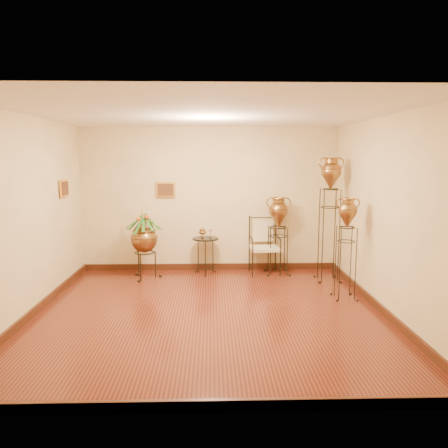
{
  "coord_description": "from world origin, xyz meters",
  "views": [
    {
      "loc": [
        0.05,
        -6.02,
        2.21
      ],
      "look_at": [
        0.25,
        1.3,
        1.1
      ],
      "focal_mm": 35.0,
      "sensor_mm": 36.0,
      "label": 1
    }
  ],
  "objects_px": {
    "planter_urn": "(144,236)",
    "amphora_tall": "(329,218)",
    "armchair": "(265,246)",
    "side_table": "(205,255)",
    "amphora_mid": "(346,248)"
  },
  "relations": [
    {
      "from": "planter_urn",
      "to": "armchair",
      "type": "relative_size",
      "value": 1.31
    },
    {
      "from": "amphora_mid",
      "to": "side_table",
      "type": "xyz_separation_m",
      "value": [
        -2.23,
        1.52,
        -0.45
      ]
    },
    {
      "from": "amphora_tall",
      "to": "planter_urn",
      "type": "bearing_deg",
      "value": 176.1
    },
    {
      "from": "armchair",
      "to": "amphora_tall",
      "type": "bearing_deg",
      "value": -27.01
    },
    {
      "from": "amphora_mid",
      "to": "side_table",
      "type": "relative_size",
      "value": 1.82
    },
    {
      "from": "planter_urn",
      "to": "side_table",
      "type": "xyz_separation_m",
      "value": [
        1.12,
        0.27,
        -0.42
      ]
    },
    {
      "from": "armchair",
      "to": "side_table",
      "type": "bearing_deg",
      "value": 177.23
    },
    {
      "from": "amphora_tall",
      "to": "amphora_mid",
      "type": "xyz_separation_m",
      "value": [
        0.0,
        -1.03,
        -0.33
      ]
    },
    {
      "from": "armchair",
      "to": "side_table",
      "type": "height_order",
      "value": "armchair"
    },
    {
      "from": "amphora_mid",
      "to": "amphora_tall",
      "type": "bearing_deg",
      "value": 90.0
    },
    {
      "from": "amphora_tall",
      "to": "armchair",
      "type": "relative_size",
      "value": 2.08
    },
    {
      "from": "planter_urn",
      "to": "amphora_tall",
      "type": "bearing_deg",
      "value": -3.9
    },
    {
      "from": "side_table",
      "to": "armchair",
      "type": "bearing_deg",
      "value": -0.04
    },
    {
      "from": "planter_urn",
      "to": "armchair",
      "type": "xyz_separation_m",
      "value": [
        2.25,
        0.27,
        -0.25
      ]
    },
    {
      "from": "amphora_tall",
      "to": "side_table",
      "type": "distance_m",
      "value": 2.42
    }
  ]
}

